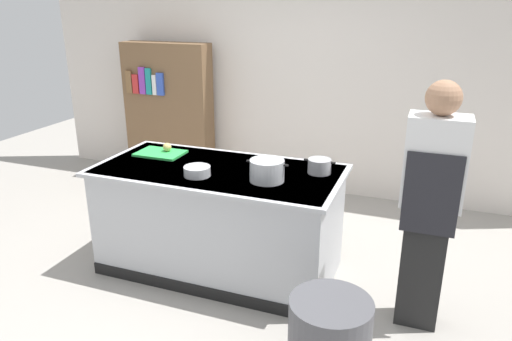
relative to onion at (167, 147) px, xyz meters
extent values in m
plane|color=#9E9991|center=(0.59, -0.21, -0.96)|extent=(10.00, 10.00, 0.00)
cube|color=silver|center=(0.59, 1.89, 0.54)|extent=(6.40, 0.12, 3.00)
cube|color=#B7BABF|center=(0.59, -0.21, -0.51)|extent=(1.90, 0.90, 0.90)
cube|color=#B7BABF|center=(0.59, -0.21, -0.07)|extent=(1.98, 0.98, 0.03)
cube|color=black|center=(0.59, -0.67, -0.91)|extent=(1.90, 0.01, 0.10)
cube|color=green|center=(-0.04, -0.05, -0.05)|extent=(0.40, 0.28, 0.02)
sphere|color=tan|center=(0.00, 0.00, 0.00)|extent=(0.08, 0.08, 0.08)
cylinder|color=#B7BABF|center=(1.04, -0.33, 0.02)|extent=(0.26, 0.26, 0.16)
cube|color=black|center=(0.90, -0.33, 0.08)|extent=(0.04, 0.02, 0.01)
cube|color=black|center=(1.19, -0.33, 0.08)|extent=(0.04, 0.02, 0.01)
cylinder|color=#99999E|center=(1.37, -0.02, 0.00)|extent=(0.18, 0.18, 0.11)
cube|color=black|center=(1.26, -0.02, 0.04)|extent=(0.04, 0.02, 0.01)
cube|color=black|center=(1.47, -0.02, 0.04)|extent=(0.04, 0.02, 0.01)
cylinder|color=#B7BABF|center=(0.51, -0.41, -0.02)|extent=(0.21, 0.21, 0.07)
cube|color=black|center=(2.19, -0.37, -0.51)|extent=(0.28, 0.20, 0.90)
cube|color=white|center=(2.19, -0.37, 0.24)|extent=(0.38, 0.24, 0.60)
sphere|color=#A87A5B|center=(2.19, -0.37, 0.65)|extent=(0.22, 0.22, 0.22)
cube|color=#232328|center=(2.19, -0.50, 0.06)|extent=(0.34, 0.02, 0.54)
cube|color=brown|center=(-0.92, 1.59, -0.11)|extent=(1.10, 0.28, 1.70)
cube|color=brown|center=(-1.35, 1.43, 0.28)|extent=(0.08, 0.03, 0.27)
cube|color=red|center=(-1.26, 1.43, 0.26)|extent=(0.08, 0.03, 0.23)
cube|color=purple|center=(-1.16, 1.43, 0.30)|extent=(0.08, 0.03, 0.32)
cube|color=teal|center=(-1.07, 1.43, 0.30)|extent=(0.07, 0.03, 0.31)
cube|color=white|center=(-1.00, 1.43, 0.26)|extent=(0.05, 0.03, 0.24)
cube|color=#3351B7|center=(-0.92, 1.43, 0.27)|extent=(0.09, 0.03, 0.26)
camera|label=1|loc=(2.14, -3.47, 1.21)|focal=33.59mm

